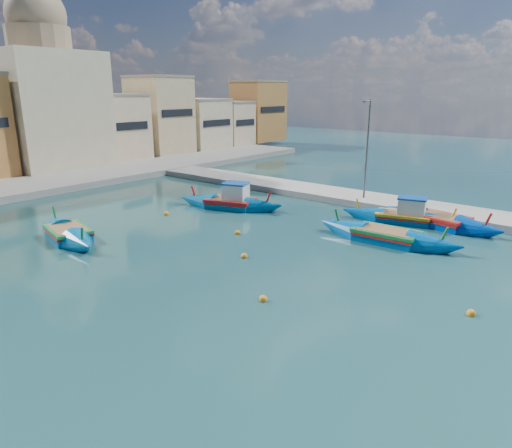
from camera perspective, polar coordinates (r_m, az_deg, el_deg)
ground at (r=19.92m, az=6.21°, el=-9.49°), size 160.00×160.00×0.00m
east_quay at (r=35.53m, az=22.33°, el=1.43°), size 4.00×70.00×0.50m
north_townhouses at (r=53.74m, az=-27.25°, el=10.69°), size 83.20×7.87×10.19m
church_block at (r=55.62m, az=-24.81°, el=14.66°), size 10.00×10.00×19.10m
quay_street_lamp at (r=36.40m, az=13.66°, el=9.09°), size 1.18×0.16×8.00m
luzzu_turquoise_cabin at (r=32.55m, az=18.00°, el=0.74°), size 4.03×8.88×2.79m
luzzu_blue_cabin at (r=34.84m, az=-3.22°, el=2.59°), size 4.81×8.88×3.07m
luzzu_green at (r=29.82m, az=-22.38°, el=-1.24°), size 3.80×8.18×2.50m
luzzu_blue_south at (r=28.16m, az=15.93°, el=-1.60°), size 2.46×9.21×2.64m
luzzu_cyan_south at (r=32.53m, az=21.96°, el=0.24°), size 3.68×8.82×2.66m
mooring_buoys at (r=24.44m, az=-0.42°, el=-4.18°), size 21.12×21.73×0.36m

